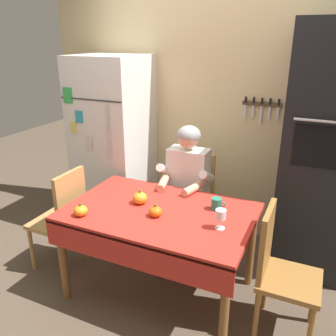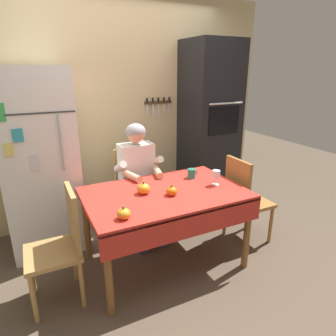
% 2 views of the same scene
% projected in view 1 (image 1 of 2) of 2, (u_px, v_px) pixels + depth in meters
% --- Properties ---
extents(ground_plane, '(10.00, 10.00, 0.00)m').
position_uv_depth(ground_plane, '(155.00, 297.00, 2.82)').
color(ground_plane, brown).
rests_on(ground_plane, ground).
extents(back_wall_assembly, '(3.70, 0.13, 2.60)m').
position_uv_depth(back_wall_assembly, '(219.00, 108.00, 3.49)').
color(back_wall_assembly, '#D1B784').
rests_on(back_wall_assembly, ground).
extents(refrigerator, '(0.68, 0.71, 1.80)m').
position_uv_depth(refrigerator, '(114.00, 144.00, 3.69)').
color(refrigerator, white).
rests_on(refrigerator, ground).
extents(wall_oven, '(0.60, 0.64, 2.10)m').
position_uv_depth(wall_oven, '(322.00, 155.00, 2.89)').
color(wall_oven, black).
rests_on(wall_oven, ground).
extents(dining_table, '(1.40, 0.90, 0.74)m').
position_uv_depth(dining_table, '(158.00, 221.00, 2.65)').
color(dining_table, brown).
rests_on(dining_table, ground).
extents(chair_behind_person, '(0.40, 0.40, 0.93)m').
position_uv_depth(chair_behind_person, '(192.00, 197.00, 3.38)').
color(chair_behind_person, tan).
rests_on(chair_behind_person, ground).
extents(seated_person, '(0.47, 0.55, 1.25)m').
position_uv_depth(seated_person, '(185.00, 182.00, 3.14)').
color(seated_person, '#38384C').
rests_on(seated_person, ground).
extents(chair_right_side, '(0.40, 0.40, 0.93)m').
position_uv_depth(chair_right_side, '(279.00, 268.00, 2.35)').
color(chair_right_side, '#9E6B33').
rests_on(chair_right_side, ground).
extents(chair_left_side, '(0.40, 0.40, 0.93)m').
position_uv_depth(chair_left_side, '(63.00, 216.00, 3.03)').
color(chair_left_side, tan).
rests_on(chair_left_side, ground).
extents(coffee_mug, '(0.11, 0.08, 0.09)m').
position_uv_depth(coffee_mug, '(217.00, 204.00, 2.63)').
color(coffee_mug, '#237F66').
rests_on(coffee_mug, dining_table).
extents(wine_glass, '(0.07, 0.07, 0.14)m').
position_uv_depth(wine_glass, '(221.00, 215.00, 2.35)').
color(wine_glass, white).
rests_on(wine_glass, dining_table).
extents(pumpkin_large, '(0.10, 0.10, 0.10)m').
position_uv_depth(pumpkin_large, '(81.00, 211.00, 2.55)').
color(pumpkin_large, orange).
rests_on(pumpkin_large, dining_table).
extents(pumpkin_medium, '(0.11, 0.11, 0.12)m').
position_uv_depth(pumpkin_medium, '(140.00, 198.00, 2.73)').
color(pumpkin_medium, orange).
rests_on(pumpkin_medium, dining_table).
extents(pumpkin_small, '(0.10, 0.10, 0.10)m').
position_uv_depth(pumpkin_small, '(155.00, 212.00, 2.54)').
color(pumpkin_small, orange).
rests_on(pumpkin_small, dining_table).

